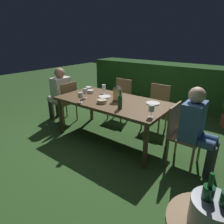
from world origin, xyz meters
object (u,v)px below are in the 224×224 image
at_px(wine_glass_d, 80,96).
at_px(bowl_salad, 102,101).
at_px(green_bottle_on_table, 120,102).
at_px(wine_glass_b, 151,109).
at_px(chair_head_far, 181,132).
at_px(wine_glass_a, 118,90).
at_px(ice_bucket, 213,211).
at_px(lantern_centerpiece, 118,92).
at_px(bowl_bread, 89,88).
at_px(wine_glass_e, 104,87).
at_px(person_in_blue, 197,126).
at_px(chair_side_right_b, 157,105).
at_px(wine_glass_c, 85,91).
at_px(chair_head_near, 66,100).
at_px(chair_side_right_a, 121,97).
at_px(bowl_olives, 90,91).
at_px(dining_table, 112,103).
at_px(plate_a, 153,103).
at_px(plate_b, 105,97).
at_px(person_in_cream, 60,92).

bearing_deg(wine_glass_d, bowl_salad, 32.15).
relative_size(green_bottle_on_table, wine_glass_b, 1.72).
xyz_separation_m(chair_head_far, bowl_salad, (-1.24, -0.23, 0.27)).
bearing_deg(wine_glass_d, green_bottle_on_table, 12.98).
xyz_separation_m(wine_glass_a, ice_bucket, (1.92, -1.76, -0.05)).
relative_size(lantern_centerpiece, green_bottle_on_table, 0.91).
height_order(green_bottle_on_table, bowl_bread, green_bottle_on_table).
bearing_deg(wine_glass_b, ice_bucket, -50.63).
bearing_deg(green_bottle_on_table, wine_glass_e, 145.45).
bearing_deg(wine_glass_e, green_bottle_on_table, -34.55).
relative_size(green_bottle_on_table, wine_glass_a, 1.72).
xyz_separation_m(lantern_centerpiece, green_bottle_on_table, (0.24, -0.28, -0.04)).
height_order(person_in_blue, ice_bucket, person_in_blue).
bearing_deg(chair_head_far, lantern_centerpiece, 178.69).
height_order(chair_side_right_b, wine_glass_c, wine_glass_c).
distance_m(chair_head_near, bowl_salad, 1.22).
distance_m(chair_side_right_a, bowl_olives, 0.83).
height_order(person_in_blue, wine_glass_d, person_in_blue).
bearing_deg(chair_side_right_b, wine_glass_a, -128.38).
distance_m(chair_side_right_a, bowl_salad, 1.20).
relative_size(dining_table, chair_side_right_b, 2.20).
relative_size(person_in_blue, bowl_salad, 7.40).
distance_m(wine_glass_b, bowl_salad, 0.91).
height_order(chair_head_near, plate_a, chair_head_near).
height_order(wine_glass_a, wine_glass_b, same).
xyz_separation_m(lantern_centerpiece, plate_b, (-0.31, 0.04, -0.14)).
distance_m(dining_table, green_bottle_on_table, 0.46).
height_order(chair_head_far, ice_bucket, ice_bucket).
xyz_separation_m(wine_glass_d, plate_b, (0.12, 0.48, -0.11)).
xyz_separation_m(person_in_cream, wine_glass_e, (1.03, 0.24, 0.20)).
height_order(person_in_cream, wine_glass_a, person_in_cream).
bearing_deg(bowl_olives, dining_table, -10.74).
bearing_deg(bowl_bread, chair_side_right_b, 26.24).
relative_size(wine_glass_e, bowl_bread, 1.38).
xyz_separation_m(dining_table, bowl_salad, (-0.04, -0.23, 0.08)).
distance_m(chair_head_near, wine_glass_e, 0.93).
bearing_deg(wine_glass_c, wine_glass_e, 80.61).
relative_size(wine_glass_a, wine_glass_e, 1.00).
distance_m(chair_side_right_a, wine_glass_e, 0.73).
xyz_separation_m(person_in_blue, lantern_centerpiece, (-1.30, 0.03, 0.23)).
distance_m(chair_side_right_a, lantern_centerpiece, 1.08).
bearing_deg(chair_head_near, wine_glass_a, 12.99).
bearing_deg(wine_glass_b, chair_side_right_b, 110.58).
xyz_separation_m(green_bottle_on_table, wine_glass_c, (-0.79, 0.07, 0.01)).
bearing_deg(lantern_centerpiece, chair_head_near, -178.89).
distance_m(chair_head_near, bowl_bread, 0.55).
height_order(wine_glass_b, plate_a, wine_glass_b).
bearing_deg(bowl_salad, chair_side_right_a, 109.62).
height_order(wine_glass_c, wine_glass_d, same).
distance_m(person_in_cream, wine_glass_b, 2.29).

